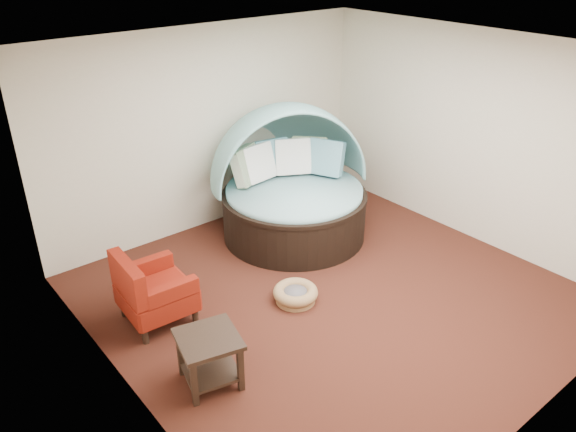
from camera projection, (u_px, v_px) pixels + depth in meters
floor at (331, 294)px, 6.64m from camera, size 5.00×5.00×0.00m
wall_back at (210, 129)px, 7.72m from camera, size 5.00×0.00×5.00m
wall_front at (562, 289)px, 4.28m from camera, size 5.00×0.00×5.00m
wall_left at (115, 265)px, 4.59m from camera, size 0.00×5.00×5.00m
wall_right at (472, 138)px, 7.42m from camera, size 0.00×5.00×5.00m
ceiling at (341, 53)px, 5.37m from camera, size 5.00×5.00×0.00m
canopy_daybed at (291, 176)px, 7.66m from camera, size 2.59×2.55×1.82m
pet_basket at (295, 294)px, 6.48m from camera, size 0.56×0.56×0.18m
red_armchair at (152, 291)px, 6.02m from camera, size 0.77×0.77×0.85m
side_table at (209, 353)px, 5.21m from camera, size 0.67×0.67×0.53m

